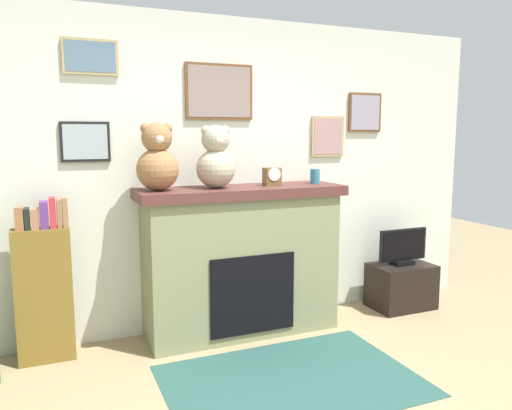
{
  "coord_description": "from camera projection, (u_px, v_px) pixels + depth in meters",
  "views": [
    {
      "loc": [
        -1.32,
        -2.03,
        1.65
      ],
      "look_at": [
        0.25,
        1.69,
        1.07
      ],
      "focal_mm": 34.87,
      "sensor_mm": 36.0,
      "label": 1
    }
  ],
  "objects": [
    {
      "name": "area_rug",
      "position": [
        292.0,
        380.0,
        3.34
      ],
      "size": [
        1.68,
        1.15,
        0.01
      ],
      "primitive_type": "cube",
      "color": "#244941",
      "rests_on": "ground_plane"
    },
    {
      "name": "back_wall",
      "position": [
        215.0,
        174.0,
        4.24
      ],
      "size": [
        5.2,
        0.15,
        2.6
      ],
      "color": "silver",
      "rests_on": "ground_plane"
    },
    {
      "name": "teddy_bear_brown",
      "position": [
        157.0,
        160.0,
        3.7
      ],
      "size": [
        0.32,
        0.32,
        0.51
      ],
      "color": "olive",
      "rests_on": "fireplace"
    },
    {
      "name": "mantel_clock",
      "position": [
        272.0,
        177.0,
        4.08
      ],
      "size": [
        0.13,
        0.1,
        0.15
      ],
      "color": "brown",
      "rests_on": "fireplace"
    },
    {
      "name": "teddy_bear_cream",
      "position": [
        216.0,
        160.0,
        3.88
      ],
      "size": [
        0.31,
        0.31,
        0.49
      ],
      "color": "tan",
      "rests_on": "fireplace"
    },
    {
      "name": "fireplace",
      "position": [
        241.0,
        260.0,
        4.1
      ],
      "size": [
        1.69,
        0.56,
        1.22
      ],
      "color": "gray",
      "rests_on": "ground_plane"
    },
    {
      "name": "candle_jar",
      "position": [
        315.0,
        176.0,
        4.24
      ],
      "size": [
        0.08,
        0.08,
        0.13
      ],
      "primitive_type": "cylinder",
      "color": "teal",
      "rests_on": "fireplace"
    },
    {
      "name": "bookshelf",
      "position": [
        44.0,
        287.0,
        3.57
      ],
      "size": [
        0.39,
        0.16,
        1.2
      ],
      "color": "brown",
      "rests_on": "ground_plane"
    },
    {
      "name": "television",
      "position": [
        403.0,
        248.0,
        4.68
      ],
      "size": [
        0.51,
        0.14,
        0.34
      ],
      "color": "black",
      "rests_on": "tv_stand"
    },
    {
      "name": "tv_stand",
      "position": [
        401.0,
        286.0,
        4.73
      ],
      "size": [
        0.57,
        0.4,
        0.42
      ],
      "primitive_type": "cube",
      "color": "black",
      "rests_on": "ground_plane"
    }
  ]
}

